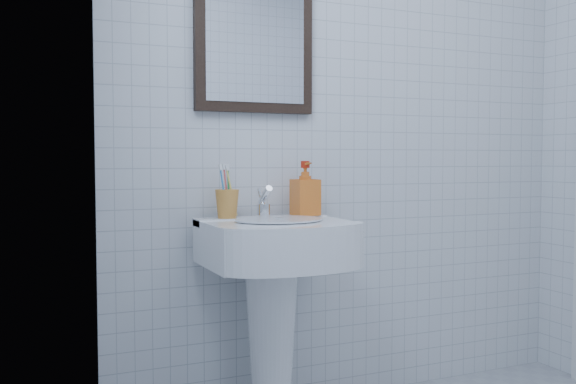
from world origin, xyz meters
name	(u,v)px	position (x,y,z in m)	size (l,w,h in m)	color
wall_back	(354,114)	(0.00, 1.20, 1.25)	(2.20, 0.02, 2.50)	silver
wall_left	(174,59)	(-1.10, 0.00, 1.25)	(0.02, 2.40, 2.50)	silver
washbasin	(274,288)	(-0.47, 0.99, 0.56)	(0.54, 0.39, 0.83)	white
faucet	(264,204)	(-0.47, 1.08, 0.87)	(0.05, 0.11, 0.13)	white
toothbrush_cup	(227,204)	(-0.62, 1.10, 0.88)	(0.09, 0.09, 0.11)	#CC8434
soap_dispenser	(305,189)	(-0.29, 1.09, 0.93)	(0.10, 0.10, 0.22)	#E85316
wall_mirror	(255,35)	(-0.47, 1.18, 1.55)	(0.50, 0.04, 0.62)	black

